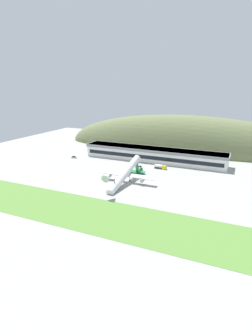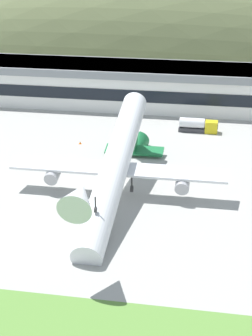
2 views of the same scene
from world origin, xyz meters
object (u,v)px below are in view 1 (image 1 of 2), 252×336
Objects in this scene: fuel_truck at (160,167)px; traffic_cone_0 at (123,169)px; service_car_0 at (74,157)px; service_car_1 at (140,167)px; terminal_building at (153,154)px; cargo_airplane at (126,174)px.

fuel_truck reaches higher than traffic_cone_0.
service_car_0 is 1.19× the size of service_car_1.
service_car_1 is 14.51m from fuel_truck.
service_car_0 is 7.95× the size of traffic_cone_0.
terminal_building is 22.34m from service_car_1.
cargo_airplane is (-0.38, -52.31, -0.27)m from terminal_building.
terminal_building is 28.68× the size of service_car_1.
service_car_0 is at bearing -164.06° from terminal_building.
traffic_cone_0 is (49.38, -11.65, -0.36)m from service_car_0.
terminal_building is 52.32m from cargo_airplane.
service_car_0 is at bearing -179.94° from fuel_truck.
service_car_0 is 59.06m from service_car_1.
fuel_truck reaches higher than service_car_1.
service_car_1 is 12.30m from traffic_cone_0.
fuel_truck is 26.27m from traffic_cone_0.
terminal_building is at bearing 82.44° from service_car_1.
service_car_0 is (-61.79, -17.64, -5.13)m from terminal_building.
traffic_cone_0 is at bearing -140.96° from service_car_1.
service_car_0 is 50.74m from traffic_cone_0.
cargo_airplane reaches higher than service_car_0.
service_car_1 is at bearing 39.04° from traffic_cone_0.
cargo_airplane is 13.30× the size of service_car_1.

